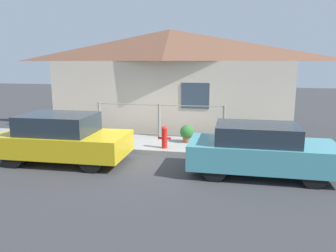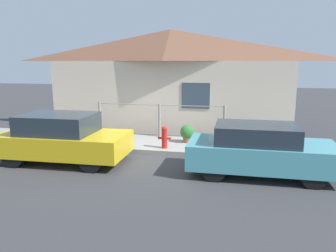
% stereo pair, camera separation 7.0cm
% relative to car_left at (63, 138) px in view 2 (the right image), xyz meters
% --- Properties ---
extents(ground_plane, '(60.00, 60.00, 0.00)m').
position_rel_car_left_xyz_m(ground_plane, '(2.16, 1.25, -0.72)').
color(ground_plane, '#38383A').
extents(sidewalk, '(24.00, 2.14, 0.14)m').
position_rel_car_left_xyz_m(sidewalk, '(2.16, 2.32, -0.64)').
color(sidewalk, gray).
rests_on(sidewalk, ground_plane).
extents(house, '(10.28, 2.23, 4.25)m').
position_rel_car_left_xyz_m(house, '(2.16, 5.13, 2.66)').
color(house, beige).
rests_on(house, ground_plane).
extents(fence, '(4.90, 0.10, 1.25)m').
position_rel_car_left_xyz_m(fence, '(2.16, 3.24, 0.11)').
color(fence, gray).
rests_on(fence, sidewalk).
extents(car_left, '(3.79, 1.87, 1.43)m').
position_rel_car_left_xyz_m(car_left, '(0.00, 0.00, 0.00)').
color(car_left, gold).
rests_on(car_left, ground_plane).
extents(car_right, '(3.77, 1.68, 1.35)m').
position_rel_car_left_xyz_m(car_right, '(5.63, 0.00, -0.04)').
color(car_right, teal).
rests_on(car_right, ground_plane).
extents(fire_hydrant, '(0.43, 0.19, 0.74)m').
position_rel_car_left_xyz_m(fire_hydrant, '(2.71, 1.63, -0.19)').
color(fire_hydrant, red).
rests_on(fire_hydrant, sidewalk).
extents(potted_plant_near_hydrant, '(0.50, 0.50, 0.62)m').
position_rel_car_left_xyz_m(potted_plant_near_hydrant, '(3.32, 2.56, -0.24)').
color(potted_plant_near_hydrant, '#9E5638').
rests_on(potted_plant_near_hydrant, sidewalk).
extents(potted_plant_by_fence, '(0.42, 0.42, 0.55)m').
position_rel_car_left_xyz_m(potted_plant_by_fence, '(-0.17, 2.63, -0.28)').
color(potted_plant_by_fence, '#9E5638').
rests_on(potted_plant_by_fence, sidewalk).
extents(potted_plant_corner, '(0.48, 0.48, 0.62)m').
position_rel_car_left_xyz_m(potted_plant_corner, '(5.47, 3.06, -0.23)').
color(potted_plant_corner, brown).
rests_on(potted_plant_corner, sidewalk).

